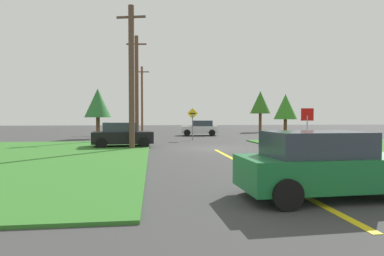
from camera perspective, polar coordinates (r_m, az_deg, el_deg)
ground_plane at (r=20.30m, az=3.66°, el=-3.64°), size 120.00×120.00×0.00m
grass_verge_left at (r=17.15m, az=-28.39°, el=-4.75°), size 12.00×20.00×0.08m
lane_stripe_center at (r=12.58m, az=10.46°, el=-7.07°), size 0.20×14.00×0.01m
stop_sign at (r=19.61m, az=19.86°, el=1.14°), size 0.71×0.15×2.48m
car_approaching_junction at (r=34.45m, az=1.49°, el=-0.01°), size 4.09×2.53×1.62m
car_behind_on_main_road at (r=8.43m, az=22.39°, el=-6.14°), size 4.27×2.07×1.62m
parked_car_near_building at (r=21.47m, az=-12.39°, el=-1.22°), size 4.06×2.46×1.62m
utility_pole_near at (r=20.00m, az=-10.73°, el=9.02°), size 1.78×0.54×8.72m
utility_pole_mid at (r=29.37m, az=-9.83°, el=7.28°), size 1.80×0.34×9.26m
utility_pole_far at (r=40.69m, az=-8.91°, el=5.19°), size 1.80×0.33×8.31m
direction_sign at (r=27.25m, az=0.09°, el=1.38°), size 0.89×0.20×2.75m
oak_tree_left at (r=36.84m, az=16.33°, el=3.63°), size 2.53×2.53×4.53m
pine_tree_center at (r=30.90m, az=-16.45°, el=4.25°), size 2.43×2.43×4.63m
oak_tree_right at (r=43.66m, az=12.09°, el=4.45°), size 2.70×2.70×5.45m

